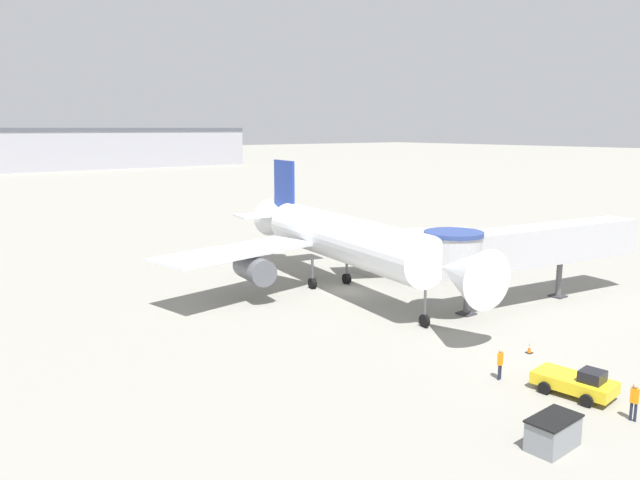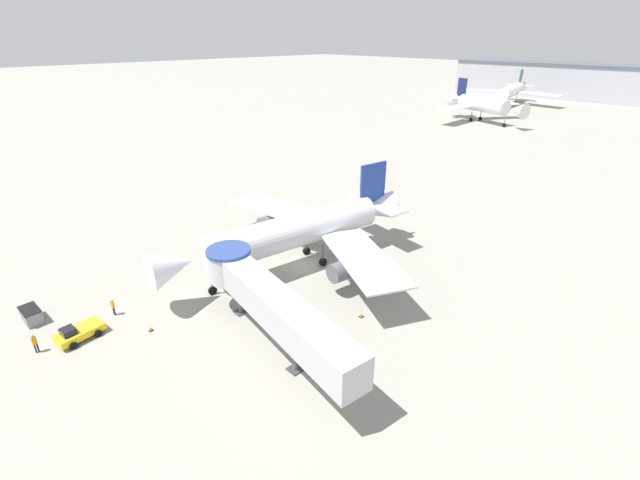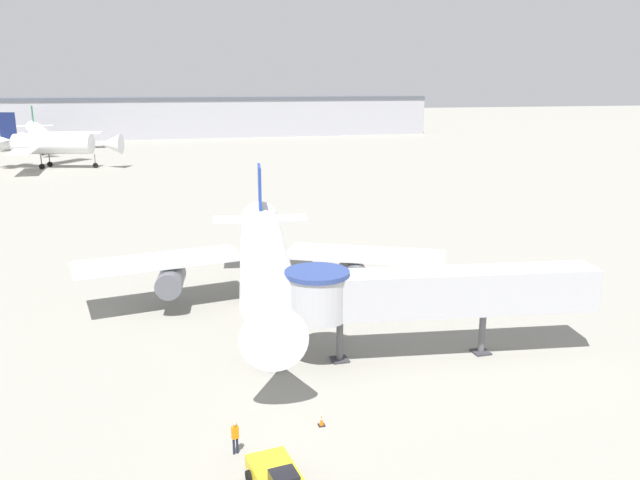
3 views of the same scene
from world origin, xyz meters
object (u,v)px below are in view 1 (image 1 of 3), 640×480
(main_airplane, at_px, (341,239))
(jet_bridge, at_px, (522,246))
(traffic_cone_starboard_wing, at_px, (460,274))
(ground_crew_marshaller, at_px, (500,362))
(pushback_tug_yellow, at_px, (576,382))
(service_container_gray, at_px, (553,433))
(traffic_cone_near_nose, at_px, (529,348))
(ground_crew_wing_walker, at_px, (634,399))

(main_airplane, bearing_deg, jet_bridge, -45.30)
(traffic_cone_starboard_wing, relative_size, ground_crew_marshaller, 0.38)
(jet_bridge, bearing_deg, pushback_tug_yellow, -127.54)
(service_container_gray, bearing_deg, traffic_cone_near_nose, 38.61)
(main_airplane, xyz_separation_m, traffic_cone_starboard_wing, (11.50, -2.81, -3.99))
(jet_bridge, xyz_separation_m, service_container_gray, (-17.48, -13.78, -3.77))
(traffic_cone_starboard_wing, xyz_separation_m, ground_crew_wing_walker, (-15.64, -23.07, 0.73))
(main_airplane, height_order, traffic_cone_starboard_wing, main_airplane)
(ground_crew_wing_walker, bearing_deg, pushback_tug_yellow, 159.08)
(main_airplane, distance_m, traffic_cone_near_nose, 18.31)
(jet_bridge, distance_m, service_container_gray, 22.57)
(jet_bridge, distance_m, traffic_cone_near_nose, 11.56)
(traffic_cone_starboard_wing, bearing_deg, ground_crew_wing_walker, -124.14)
(main_airplane, height_order, service_container_gray, main_airplane)
(jet_bridge, relative_size, traffic_cone_near_nose, 34.47)
(pushback_tug_yellow, relative_size, ground_crew_marshaller, 2.36)
(traffic_cone_starboard_wing, bearing_deg, ground_crew_marshaller, -135.11)
(ground_crew_wing_walker, bearing_deg, main_airplane, 160.09)
(ground_crew_marshaller, distance_m, ground_crew_wing_walker, 6.70)
(jet_bridge, distance_m, traffic_cone_starboard_wing, 9.95)
(traffic_cone_starboard_wing, height_order, traffic_cone_near_nose, traffic_cone_starboard_wing)
(traffic_cone_starboard_wing, xyz_separation_m, ground_crew_marshaller, (-16.49, -16.42, 0.68))
(service_container_gray, distance_m, ground_crew_marshaller, 7.20)
(main_airplane, xyz_separation_m, jet_bridge, (8.23, -11.24, 0.15))
(main_airplane, relative_size, ground_crew_wing_walker, 16.76)
(traffic_cone_starboard_wing, height_order, ground_crew_marshaller, ground_crew_marshaller)
(traffic_cone_near_nose, bearing_deg, ground_crew_marshaller, -163.79)
(service_container_gray, distance_m, traffic_cone_near_nose, 11.49)
(service_container_gray, xyz_separation_m, traffic_cone_starboard_wing, (20.75, 22.22, -0.37))
(main_airplane, xyz_separation_m, pushback_tug_yellow, (-3.58, -22.75, -3.64))
(traffic_cone_near_nose, xyz_separation_m, ground_crew_marshaller, (-4.71, -1.37, 0.71))
(pushback_tug_yellow, bearing_deg, ground_crew_marshaller, 104.49)
(traffic_cone_near_nose, bearing_deg, pushback_tug_yellow, -124.10)
(main_airplane, distance_m, pushback_tug_yellow, 23.31)
(pushback_tug_yellow, xyz_separation_m, traffic_cone_near_nose, (3.31, 4.89, -0.38))
(traffic_cone_starboard_wing, xyz_separation_m, traffic_cone_near_nose, (-11.78, -15.05, -0.03))
(main_airplane, xyz_separation_m, ground_crew_wing_walker, (-4.14, -25.88, -3.26))
(jet_bridge, distance_m, pushback_tug_yellow, 16.92)
(ground_crew_marshaller, bearing_deg, service_container_gray, 41.50)
(ground_crew_wing_walker, bearing_deg, service_container_gray, -110.29)
(ground_crew_marshaller, bearing_deg, jet_bridge, -161.04)
(main_airplane, bearing_deg, traffic_cone_near_nose, -82.39)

